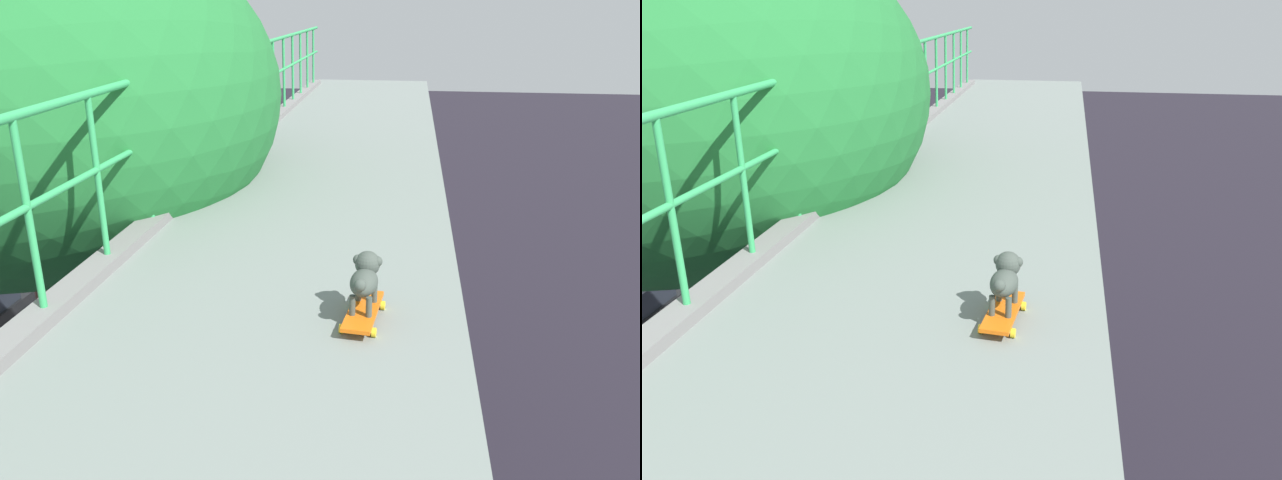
{
  "view_description": "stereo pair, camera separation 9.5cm",
  "coord_description": "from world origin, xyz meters",
  "views": [
    {
      "loc": [
        1.83,
        -0.18,
        7.84
      ],
      "look_at": [
        1.31,
        3.63,
        6.39
      ],
      "focal_mm": 35.77,
      "sensor_mm": 36.0,
      "label": 1
    },
    {
      "loc": [
        1.93,
        -0.16,
        7.84
      ],
      "look_at": [
        1.31,
        3.63,
        6.39
      ],
      "focal_mm": 35.77,
      "sensor_mm": 36.0,
      "label": 2
    }
  ],
  "objects": [
    {
      "name": "small_dog",
      "position": [
        1.63,
        3.24,
        6.33
      ],
      "size": [
        0.19,
        0.39,
        0.32
      ],
      "color": "#414B43",
      "rests_on": "toy_skateboard"
    },
    {
      "name": "car_grey_fifth",
      "position": [
        -4.52,
        8.79,
        0.71
      ],
      "size": [
        1.87,
        4.0,
        1.53
      ],
      "color": "slate",
      "rests_on": "ground"
    },
    {
      "name": "toy_skateboard",
      "position": [
        1.63,
        3.19,
        6.12
      ],
      "size": [
        0.25,
        0.55,
        0.08
      ],
      "color": "orange",
      "rests_on": "overpass_deck"
    },
    {
      "name": "city_bus",
      "position": [
        -8.17,
        25.49,
        2.0
      ],
      "size": [
        2.76,
        10.69,
        3.56
      ],
      "color": "#AE1A0F",
      "rests_on": "ground"
    },
    {
      "name": "roadside_tree_mid",
      "position": [
        -2.21,
        6.2,
        6.85
      ],
      "size": [
        5.45,
        5.45,
        8.85
      ],
      "color": "brown",
      "rests_on": "ground"
    }
  ]
}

